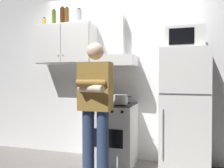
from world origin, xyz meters
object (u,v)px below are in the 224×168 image
person_standing (95,106)px  bottle_beer_brown (67,16)px  range_hood (116,53)px  microwave (184,38)px  bottle_spice_jar (44,22)px  bottle_canister_steel (79,16)px  bottle_olive_oil (54,18)px  cooking_pot (120,100)px  upper_cabinet (66,44)px  refrigerator (184,111)px  stove_oven (114,134)px  bottle_rum_dark (62,17)px

person_standing → bottle_beer_brown: bottle_beer_brown is taller
range_hood → microwave: size_ratio=1.56×
bottle_spice_jar → bottle_canister_steel: bottle_canister_steel is taller
bottle_beer_brown → bottle_olive_oil: size_ratio=1.02×
microwave → bottle_spice_jar: size_ratio=3.56×
cooking_pot → microwave: bearing=9.6°
upper_cabinet → bottle_canister_steel: bearing=-4.8°
refrigerator → cooking_pot: 0.84m
bottle_spice_jar → bottle_olive_oil: bearing=13.8°
cooking_pot → bottle_olive_oil: (-1.15, 0.26, 1.23)m
refrigerator → bottle_olive_oil: size_ratio=6.23×
cooking_pot → bottle_olive_oil: bearing=167.5°
stove_oven → bottle_olive_oil: bearing=172.4°
range_hood → cooking_pot: bearing=-62.1°
bottle_spice_jar → range_hood: bearing=1.3°
microwave → bottle_rum_dark: (-1.82, 0.11, 0.45)m
refrigerator → bottle_olive_oil: 2.40m
range_hood → person_standing: range_hood is taller
bottle_beer_brown → stove_oven: bearing=-6.8°
bottle_canister_steel → bottle_spice_jar: bearing=-179.3°
bottle_beer_brown → range_hood: bearing=2.6°
bottle_canister_steel → bottle_rum_dark: (-0.29, 0.03, 0.03)m
stove_oven → bottle_rum_dark: size_ratio=3.08×
upper_cabinet → bottle_rum_dark: bottle_rum_dark is taller
bottle_olive_oil → microwave: bearing=-3.4°
microwave → bottle_spice_jar: bottle_spice_jar is taller
person_standing → bottle_spice_jar: bottle_spice_jar is taller
bottle_beer_brown → cooking_pot: bearing=-13.2°
bottle_spice_jar → bottle_rum_dark: 0.31m
stove_oven → bottle_beer_brown: bearing=173.2°
bottle_olive_oil → bottle_rum_dark: bottle_rum_dark is taller
microwave → bottle_beer_brown: size_ratio=1.84×
refrigerator → bottle_spice_jar: size_ratio=11.86×
bottle_olive_oil → upper_cabinet: bearing=-2.8°
microwave → bottle_beer_brown: bearing=177.6°
refrigerator → bottle_beer_brown: bearing=177.0°
bottle_olive_oil → bottle_canister_steel: (0.44, -0.03, -0.01)m
bottle_beer_brown → bottle_rum_dark: bottle_rum_dark is taller
refrigerator → cooking_pot: refrigerator is taller
range_hood → bottle_beer_brown: 0.96m
bottle_rum_dark → refrigerator: bearing=-4.1°
bottle_beer_brown → bottle_rum_dark: size_ratio=0.92×
bottle_beer_brown → bottle_rum_dark: 0.11m
bottle_olive_oil → bottle_canister_steel: bottle_olive_oil is taller
person_standing → cooking_pot: (0.18, 0.49, 0.04)m
bottle_rum_dark → bottle_beer_brown: bearing=-22.6°
bottle_spice_jar → bottle_canister_steel: (0.59, 0.01, 0.05)m
bottle_spice_jar → bottle_rum_dark: bearing=6.2°
upper_cabinet → stove_oven: upper_cabinet is taller
refrigerator → bottle_rum_dark: (-1.82, 0.13, 1.39)m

